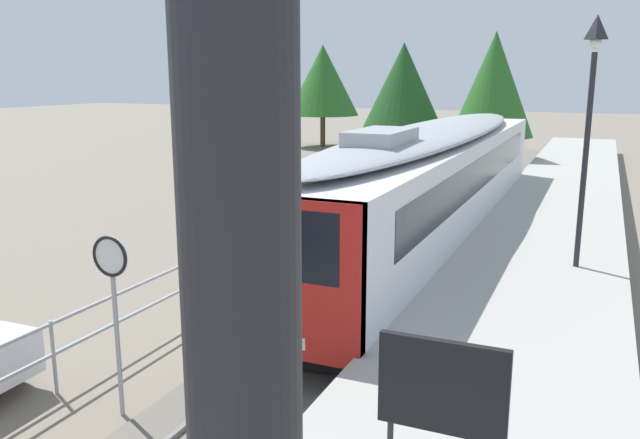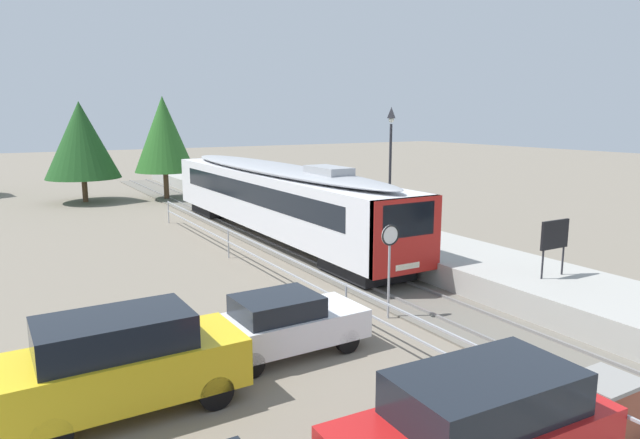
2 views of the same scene
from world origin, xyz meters
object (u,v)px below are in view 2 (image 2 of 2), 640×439
platform_lamp_mid_platform (391,144)px  speed_limit_sign (390,248)px  parked_suv_yellow (124,362)px  platform_notice_board (555,236)px  commuter_train (275,195)px  parked_suv_red (476,434)px  brick_utility_cabinet (603,407)px  parked_hatchback_white (284,323)px

platform_lamp_mid_platform → speed_limit_sign: size_ratio=1.91×
parked_suv_yellow → platform_notice_board: bearing=0.1°
commuter_train → parked_suv_yellow: size_ratio=4.36×
platform_lamp_mid_platform → parked_suv_red: bearing=-123.0°
platform_notice_board → brick_utility_cabinet: bearing=-135.7°
brick_utility_cabinet → platform_lamp_mid_platform: bearing=66.8°
platform_lamp_mid_platform → parked_hatchback_white: platform_lamp_mid_platform is taller
brick_utility_cabinet → parked_hatchback_white: bearing=118.4°
brick_utility_cabinet → parked_hatchback_white: size_ratio=0.30×
parked_hatchback_white → platform_lamp_mid_platform: bearing=41.3°
parked_hatchback_white → commuter_train: bearing=65.0°
parked_suv_yellow → commuter_train: bearing=53.5°
commuter_train → platform_lamp_mid_platform: platform_lamp_mid_platform is taller
parked_hatchback_white → parked_suv_yellow: (-4.01, -0.90, 0.27)m
speed_limit_sign → parked_hatchback_white: 4.06m
commuter_train → platform_notice_board: (3.29, -13.02, 0.04)m
platform_notice_board → speed_limit_sign: (-5.18, 1.56, -0.06)m
brick_utility_cabinet → parked_suv_yellow: parked_suv_yellow is taller
speed_limit_sign → parked_suv_red: bearing=-117.6°
parked_hatchback_white → brick_utility_cabinet: bearing=-61.6°
platform_lamp_mid_platform → parked_suv_yellow: 17.12m
speed_limit_sign → brick_utility_cabinet: (-0.36, -6.97, -1.55)m
platform_notice_board → parked_suv_red: size_ratio=0.39×
brick_utility_cabinet → parked_suv_yellow: 9.17m
commuter_train → parked_suv_red: (-5.55, -18.45, -1.09)m
parked_hatchback_white → parked_suv_yellow: bearing=-167.3°
platform_notice_board → parked_suv_yellow: 13.00m
platform_notice_board → brick_utility_cabinet: size_ratio=1.49×
platform_notice_board → parked_hatchback_white: (-8.94, 0.88, -1.40)m
brick_utility_cabinet → platform_notice_board: bearing=44.3°
speed_limit_sign → brick_utility_cabinet: bearing=-93.0°
platform_lamp_mid_platform → parked_hatchback_white: size_ratio=1.33×
parked_hatchback_white → speed_limit_sign: bearing=10.2°
parked_suv_yellow → parked_suv_red: bearing=-52.8°
platform_lamp_mid_platform → parked_hatchback_white: 13.58m
parked_suv_yellow → speed_limit_sign: bearing=11.5°
commuter_train → speed_limit_sign: commuter_train is taller
brick_utility_cabinet → parked_suv_yellow: size_ratio=0.26×
parked_suv_red → parked_suv_yellow: same height
commuter_train → platform_notice_board: 13.43m
speed_limit_sign → parked_suv_red: speed_limit_sign is taller
speed_limit_sign → parked_suv_red: 7.97m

